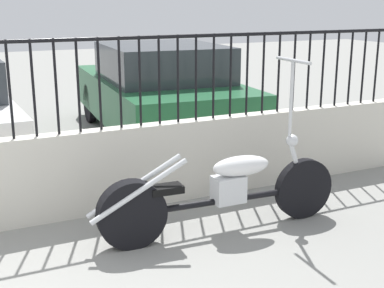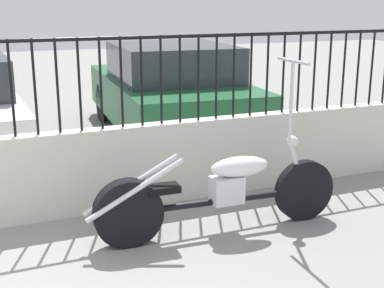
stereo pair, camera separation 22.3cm
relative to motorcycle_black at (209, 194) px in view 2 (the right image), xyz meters
The scene contains 2 objects.
motorcycle_black is the anchor object (origin of this frame).
car_green 3.64m from the motorcycle_black, 74.87° to the left, with size 2.10×4.12×1.37m.
Camera 2 is at (0.35, -2.64, 1.99)m, focal length 50.00 mm.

